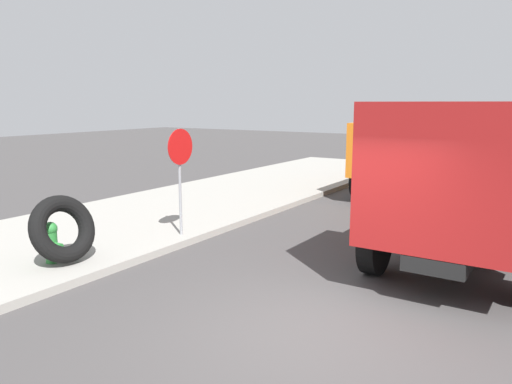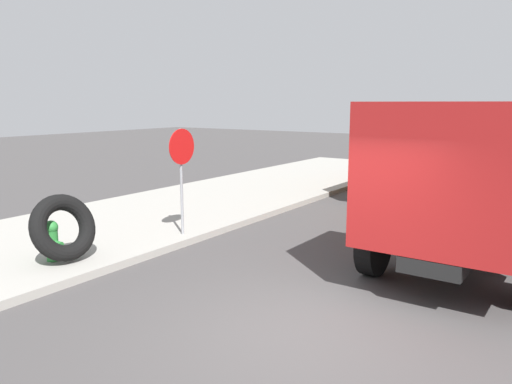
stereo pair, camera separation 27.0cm
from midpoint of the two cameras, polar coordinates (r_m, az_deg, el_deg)
ground_plane at (r=6.76m, az=6.81°, el=-16.02°), size 80.00×80.00×0.00m
sidewalk_curb at (r=11.10m, az=-24.59°, el=-5.87°), size 36.00×5.00×0.15m
fire_hydrant at (r=9.64m, az=-21.72°, el=-5.12°), size 0.25×0.57×0.75m
loose_tire at (r=9.47m, az=-20.58°, el=-3.86°), size 1.28×0.79×1.26m
stop_sign at (r=10.63m, az=-7.86°, el=3.49°), size 0.76×0.08×2.30m
dump_truck_red at (r=10.43m, az=25.17°, el=1.73°), size 7.02×2.85×3.00m
dump_truck_orange at (r=17.78m, az=19.86°, el=5.24°), size 7.01×2.82×3.00m
dump_truck_blue at (r=26.60m, az=26.94°, el=6.21°), size 7.09×3.01×3.00m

